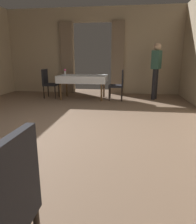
# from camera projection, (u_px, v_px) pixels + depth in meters

# --- Properties ---
(ground) EXTENTS (10.08, 10.08, 0.00)m
(ground) POSITION_uv_depth(u_px,v_px,m) (57.00, 129.00, 3.79)
(ground) COLOR #7A604C
(wall_back) EXTENTS (6.40, 0.27, 3.00)m
(wall_back) POSITION_uv_depth(u_px,v_px,m) (93.00, 51.00, 7.42)
(wall_back) COLOR tan
(wall_back) RESTS_ON ground
(dining_table_mid) EXTENTS (1.52, 0.92, 0.75)m
(dining_table_mid) POSITION_uv_depth(u_px,v_px,m) (83.00, 78.00, 6.48)
(dining_table_mid) COLOR brown
(dining_table_mid) RESTS_ON ground
(chair_mid_right) EXTENTS (0.44, 0.44, 0.93)m
(chair_mid_right) POSITION_uv_depth(u_px,v_px,m) (119.00, 84.00, 6.28)
(chair_mid_right) COLOR black
(chair_mid_right) RESTS_ON ground
(chair_mid_left) EXTENTS (0.44, 0.44, 0.93)m
(chair_mid_left) POSITION_uv_depth(u_px,v_px,m) (49.00, 82.00, 6.66)
(chair_mid_left) COLOR black
(chair_mid_left) RESTS_ON ground
(flower_vase_mid) EXTENTS (0.07, 0.07, 0.21)m
(flower_vase_mid) POSITION_uv_depth(u_px,v_px,m) (65.00, 72.00, 6.30)
(flower_vase_mid) COLOR silver
(flower_vase_mid) RESTS_ON dining_table_mid
(plate_mid_b) EXTENTS (0.20, 0.20, 0.01)m
(plate_mid_b) POSITION_uv_depth(u_px,v_px,m) (99.00, 75.00, 6.53)
(plate_mid_b) COLOR white
(plate_mid_b) RESTS_ON dining_table_mid
(person_waiter_by_doorway) EXTENTS (0.35, 0.42, 1.72)m
(person_waiter_by_doorway) POSITION_uv_depth(u_px,v_px,m) (156.00, 66.00, 6.30)
(person_waiter_by_doorway) COLOR black
(person_waiter_by_doorway) RESTS_ON ground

